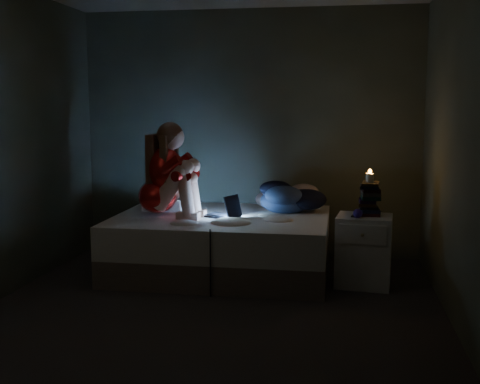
% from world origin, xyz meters
% --- Properties ---
extents(floor, '(3.60, 3.80, 0.02)m').
position_xyz_m(floor, '(0.00, 0.00, -0.01)').
color(floor, black).
rests_on(floor, ground).
extents(wall_back, '(3.60, 0.02, 2.60)m').
position_xyz_m(wall_back, '(0.00, 1.91, 1.30)').
color(wall_back, '#313729').
rests_on(wall_back, ground).
extents(wall_front, '(3.60, 0.02, 2.60)m').
position_xyz_m(wall_front, '(0.00, -1.91, 1.30)').
color(wall_front, '#313729').
rests_on(wall_front, ground).
extents(wall_right, '(0.02, 3.80, 2.60)m').
position_xyz_m(wall_right, '(1.81, 0.00, 1.30)').
color(wall_right, '#313729').
rests_on(wall_right, ground).
extents(bed, '(2.01, 1.51, 0.55)m').
position_xyz_m(bed, '(-0.14, 1.10, 0.28)').
color(bed, beige).
rests_on(bed, ground).
extents(pillow, '(0.40, 0.28, 0.12)m').
position_xyz_m(pillow, '(-0.78, 1.35, 0.61)').
color(pillow, silver).
rests_on(pillow, bed).
extents(woman, '(0.60, 0.43, 0.90)m').
position_xyz_m(woman, '(-0.74, 0.98, 1.00)').
color(woman, '#7E0806').
rests_on(woman, bed).
extents(laptop, '(0.39, 0.34, 0.23)m').
position_xyz_m(laptop, '(-0.14, 1.02, 0.67)').
color(laptop, black).
rests_on(laptop, bed).
extents(clothes_pile, '(0.65, 0.59, 0.32)m').
position_xyz_m(clothes_pile, '(0.44, 1.42, 0.71)').
color(clothes_pile, navy).
rests_on(clothes_pile, bed).
extents(nightstand, '(0.51, 0.47, 0.63)m').
position_xyz_m(nightstand, '(1.19, 0.88, 0.32)').
color(nightstand, silver).
rests_on(nightstand, ground).
extents(book_stack, '(0.19, 0.25, 0.31)m').
position_xyz_m(book_stack, '(1.23, 0.94, 0.79)').
color(book_stack, black).
rests_on(book_stack, nightstand).
extents(candle, '(0.07, 0.07, 0.08)m').
position_xyz_m(candle, '(1.23, 0.94, 0.99)').
color(candle, beige).
rests_on(candle, book_stack).
extents(phone, '(0.09, 0.15, 0.01)m').
position_xyz_m(phone, '(1.12, 0.84, 0.64)').
color(phone, black).
rests_on(phone, nightstand).
extents(blue_orb, '(0.08, 0.08, 0.08)m').
position_xyz_m(blue_orb, '(1.14, 0.76, 0.67)').
color(blue_orb, '#331D8E').
rests_on(blue_orb, nightstand).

